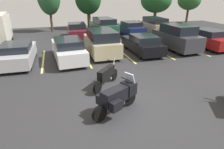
# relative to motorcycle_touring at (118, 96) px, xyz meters

# --- Properties ---
(ground) EXTENTS (44.00, 44.00, 0.10)m
(ground) POSITION_rel_motorcycle_touring_xyz_m (0.46, 0.38, -0.73)
(ground) COLOR #2D2D30
(motorcycle_touring) EXTENTS (2.01, 1.35, 1.43)m
(motorcycle_touring) POSITION_rel_motorcycle_touring_xyz_m (0.00, 0.00, 0.00)
(motorcycle_touring) COLOR black
(motorcycle_touring) RESTS_ON ground
(motorcycle_third) EXTENTS (1.64, 1.76, 1.24)m
(motorcycle_third) POSITION_rel_motorcycle_touring_xyz_m (0.15, 2.26, -0.10)
(motorcycle_third) COLOR black
(motorcycle_third) RESTS_ON ground
(parking_stripes) EXTENTS (23.45, 5.00, 0.01)m
(parking_stripes) POSITION_rel_motorcycle_touring_xyz_m (-0.08, 7.36, -0.67)
(parking_stripes) COLOR #EAE066
(parking_stripes) RESTS_ON ground
(car_silver) EXTENTS (1.94, 4.33, 1.37)m
(car_silver) POSITION_rel_motorcycle_touring_xyz_m (-4.45, 7.06, 0.00)
(car_silver) COLOR #B7B7BC
(car_silver) RESTS_ON ground
(car_white) EXTENTS (2.14, 4.90, 1.52)m
(car_white) POSITION_rel_motorcycle_touring_xyz_m (-1.29, 6.97, 0.06)
(car_white) COLOR white
(car_white) RESTS_ON ground
(car_champagne) EXTENTS (1.94, 4.41, 1.85)m
(car_champagne) POSITION_rel_motorcycle_touring_xyz_m (1.18, 7.60, 0.23)
(car_champagne) COLOR #C1B289
(car_champagne) RESTS_ON ground
(car_black) EXTENTS (1.81, 4.37, 1.38)m
(car_black) POSITION_rel_motorcycle_touring_xyz_m (4.30, 7.21, 0.00)
(car_black) COLOR black
(car_black) RESTS_ON ground
(car_charcoal) EXTENTS (2.11, 4.57, 1.99)m
(car_charcoal) POSITION_rel_motorcycle_touring_xyz_m (7.31, 7.34, 0.30)
(car_charcoal) COLOR #38383D
(car_charcoal) RESTS_ON ground
(car_red) EXTENTS (1.89, 4.66, 1.50)m
(car_red) POSITION_rel_motorcycle_touring_xyz_m (10.21, 7.24, 0.07)
(car_red) COLOR maroon
(car_red) RESTS_ON ground
(car_far_maroon) EXTENTS (1.96, 4.58, 1.53)m
(car_far_maroon) POSITION_rel_motorcycle_touring_xyz_m (0.12, 14.01, 0.05)
(car_far_maroon) COLOR maroon
(car_far_maroon) RESTS_ON ground
(car_far_green) EXTENTS (2.22, 4.67, 1.88)m
(car_far_green) POSITION_rel_motorcycle_touring_xyz_m (3.04, 14.40, 0.27)
(car_far_green) COLOR #235638
(car_far_green) RESTS_ON ground
(car_far_navy) EXTENTS (2.08, 4.46, 1.46)m
(car_far_navy) POSITION_rel_motorcycle_touring_xyz_m (5.96, 14.06, 0.04)
(car_far_navy) COLOR navy
(car_far_navy) RESTS_ON ground
(car_far_tan) EXTENTS (1.78, 4.77, 1.78)m
(car_far_tan) POSITION_rel_motorcycle_touring_xyz_m (8.87, 14.34, 0.21)
(car_far_tan) COLOR tan
(car_far_tan) RESTS_ON ground
(tree_center_right) EXTENTS (4.43, 4.43, 5.12)m
(tree_center_right) POSITION_rel_motorcycle_touring_xyz_m (12.47, 20.80, 2.68)
(tree_center_right) COLOR #4C3823
(tree_center_right) RESTS_ON ground
(tree_far_left) EXTENTS (3.45, 3.45, 4.82)m
(tree_far_left) POSITION_rel_motorcycle_touring_xyz_m (18.28, 21.09, 2.65)
(tree_far_left) COLOR #4C3823
(tree_far_left) RESTS_ON ground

